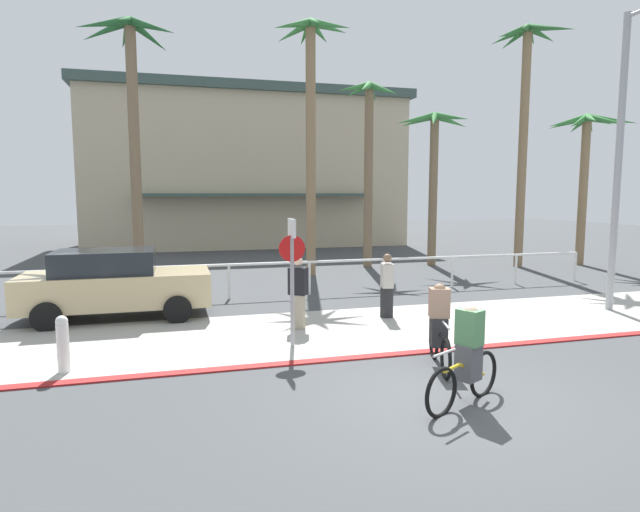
% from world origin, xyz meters
% --- Properties ---
extents(ground_plane, '(80.00, 80.00, 0.00)m').
position_xyz_m(ground_plane, '(0.00, 10.00, 0.00)').
color(ground_plane, '#424447').
extents(sidewalk_strip, '(44.00, 4.00, 0.02)m').
position_xyz_m(sidewalk_strip, '(0.00, 4.20, 0.01)').
color(sidewalk_strip, '#ADAAA0').
rests_on(sidewalk_strip, ground).
extents(curb_paint, '(44.00, 0.24, 0.03)m').
position_xyz_m(curb_paint, '(0.00, 2.20, 0.01)').
color(curb_paint, maroon).
rests_on(curb_paint, ground).
extents(building_backdrop, '(18.61, 10.19, 9.04)m').
position_xyz_m(building_backdrop, '(0.42, 26.39, 4.54)').
color(building_backdrop, '#BCAD8E').
rests_on(building_backdrop, ground).
extents(rail_fence, '(19.34, 0.08, 1.04)m').
position_xyz_m(rail_fence, '(0.00, 8.50, 0.84)').
color(rail_fence, white).
rests_on(rail_fence, ground).
extents(stop_sign_bike_lane, '(0.52, 0.56, 2.56)m').
position_xyz_m(stop_sign_bike_lane, '(-1.70, 3.21, 1.68)').
color(stop_sign_bike_lane, gray).
rests_on(stop_sign_bike_lane, ground).
extents(bollard_0, '(0.20, 0.20, 1.00)m').
position_xyz_m(bollard_0, '(-5.78, 2.76, 0.52)').
color(bollard_0, white).
rests_on(bollard_0, ground).
extents(streetlight_curb, '(0.24, 2.54, 7.50)m').
position_xyz_m(streetlight_curb, '(7.07, 4.08, 4.28)').
color(streetlight_curb, '#9EA0A5').
rests_on(streetlight_curb, ground).
extents(palm_tree_2, '(3.13, 3.23, 8.84)m').
position_xyz_m(palm_tree_2, '(-5.11, 12.34, 6.47)').
color(palm_tree_2, '#756047').
rests_on(palm_tree_2, ground).
extents(palm_tree_3, '(2.76, 2.87, 9.27)m').
position_xyz_m(palm_tree_3, '(1.00, 12.20, 6.76)').
color(palm_tree_3, '#846B4C').
rests_on(palm_tree_3, ground).
extents(palm_tree_4, '(2.59, 3.19, 7.58)m').
position_xyz_m(palm_tree_4, '(3.89, 13.87, 5.42)').
color(palm_tree_4, '#756047').
rests_on(palm_tree_4, ground).
extents(palm_tree_5, '(3.33, 3.06, 6.45)m').
position_xyz_m(palm_tree_5, '(6.69, 13.66, 4.75)').
color(palm_tree_5, '#756047').
rests_on(palm_tree_5, ground).
extents(palm_tree_6, '(2.79, 3.66, 9.84)m').
position_xyz_m(palm_tree_6, '(10.06, 12.28, 7.22)').
color(palm_tree_6, '#846B4C').
rests_on(palm_tree_6, ground).
extents(palm_tree_7, '(3.14, 3.34, 6.41)m').
position_xyz_m(palm_tree_7, '(13.01, 12.06, 5.01)').
color(palm_tree_7, '#846B4C').
rests_on(palm_tree_7, ground).
extents(car_tan_1, '(4.40, 2.02, 1.69)m').
position_xyz_m(car_tan_1, '(-5.34, 6.79, 0.87)').
color(car_tan_1, tan).
rests_on(car_tan_1, ground).
extents(cyclist_black_0, '(0.59, 1.76, 1.50)m').
position_xyz_m(cyclist_black_0, '(0.56, 1.41, 0.69)').
color(cyclist_black_0, black).
rests_on(cyclist_black_0, ground).
extents(cyclist_yellow_1, '(1.64, 0.89, 1.50)m').
position_xyz_m(cyclist_yellow_1, '(0.12, -0.24, 0.69)').
color(cyclist_yellow_1, black).
rests_on(cyclist_yellow_1, ground).
extents(pedestrian_0, '(0.48, 0.45, 1.65)m').
position_xyz_m(pedestrian_0, '(-1.25, 4.61, 0.76)').
color(pedestrian_0, gray).
rests_on(pedestrian_0, ground).
extents(pedestrian_1, '(0.38, 0.45, 1.59)m').
position_xyz_m(pedestrian_1, '(1.09, 5.08, 0.73)').
color(pedestrian_1, '#232326').
rests_on(pedestrian_1, ground).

